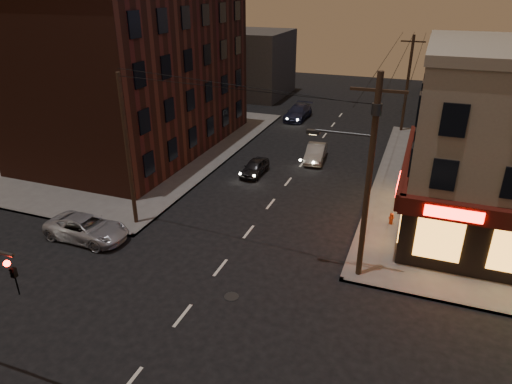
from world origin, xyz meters
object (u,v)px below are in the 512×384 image
at_px(sedan_near, 255,167).
at_px(sedan_far, 298,112).
at_px(suv_cross, 87,228).
at_px(fire_hydrant, 391,218).
at_px(sedan_mid, 316,153).

xyz_separation_m(sedan_near, sedan_far, (-1.21, 16.27, 0.14)).
bearing_deg(suv_cross, fire_hydrant, -63.21).
distance_m(sedan_far, fire_hydrant, 24.09).
xyz_separation_m(suv_cross, sedan_near, (5.56, 12.44, -0.09)).
xyz_separation_m(sedan_near, fire_hydrant, (10.61, -4.72, -0.04)).
distance_m(sedan_mid, sedan_far, 12.63).
bearing_deg(suv_cross, sedan_mid, -27.06).
bearing_deg(fire_hydrant, sedan_mid, 126.87).
xyz_separation_m(sedan_mid, fire_hydrant, (6.99, -9.32, -0.13)).
relative_size(sedan_mid, fire_hydrant, 5.61).
bearing_deg(sedan_mid, sedan_far, 106.83).
relative_size(sedan_near, fire_hydrant, 4.75).
height_order(suv_cross, fire_hydrant, suv_cross).
bearing_deg(fire_hydrant, suv_cross, -154.48).
height_order(sedan_near, sedan_far, sedan_far).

